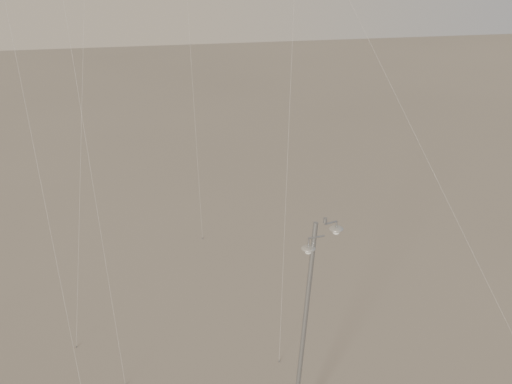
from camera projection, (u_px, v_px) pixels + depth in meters
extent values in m
cylinder|color=#95989D|center=(303.00, 338.00, 26.55)|extent=(0.84, 0.18, 9.49)
cylinder|color=#95989D|center=(325.00, 220.00, 24.79)|extent=(0.14, 0.14, 0.18)
cylinder|color=#95989D|center=(331.00, 223.00, 24.96)|extent=(0.49, 0.24, 0.07)
cylinder|color=#95989D|center=(336.00, 225.00, 25.13)|extent=(0.06, 0.06, 0.30)
ellipsoid|color=#B3B3AE|center=(336.00, 229.00, 25.19)|extent=(0.52, 0.52, 0.18)
cylinder|color=#95989D|center=(317.00, 237.00, 24.93)|extent=(0.60, 0.17, 0.07)
cylinder|color=#95989D|center=(309.00, 243.00, 24.92)|extent=(0.06, 0.06, 0.40)
ellipsoid|color=#B3B3AE|center=(308.00, 248.00, 24.99)|extent=(0.52, 0.52, 0.18)
cylinder|color=beige|center=(80.00, 107.00, 28.80)|extent=(1.89, 4.86, 24.09)
cylinder|color=#95989D|center=(279.00, 361.00, 32.98)|extent=(0.06, 0.06, 0.10)
cylinder|color=beige|center=(37.00, 163.00, 26.05)|extent=(1.86, 2.80, 21.79)
cylinder|color=beige|center=(407.00, 118.00, 33.70)|extent=(7.86, 16.17, 20.37)
cylinder|color=#95989D|center=(202.00, 238.00, 44.74)|extent=(0.06, 0.06, 0.10)
cylinder|color=beige|center=(84.00, 13.00, 33.96)|extent=(2.85, 11.90, 29.47)
cylinder|color=#95989D|center=(76.00, 347.00, 34.05)|extent=(0.06, 0.06, 0.10)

